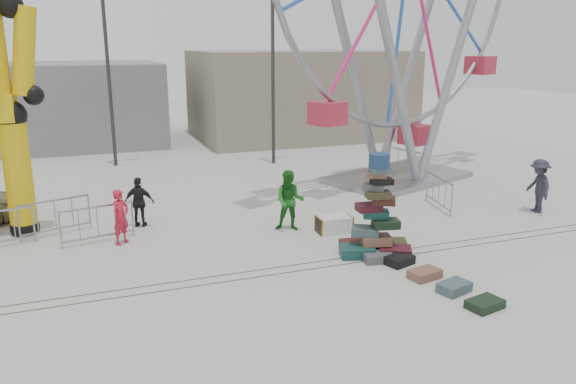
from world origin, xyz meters
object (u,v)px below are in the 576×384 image
object	(u,v)px
pedestrian_red	(121,217)
barricade_dummy_b	(55,217)
barricade_dummy_c	(98,224)
pedestrian_green	(290,201)
steamer_trunk	(334,224)
pedestrian_grey	(538,186)
barricade_wheel_front	(439,192)
suitcase_tower	(376,226)
lamp_post_right	(275,65)
pedestrian_black	(139,202)
lamp_post_left	(110,66)
barricade_wheel_back	(407,162)

from	to	relation	value
pedestrian_red	barricade_dummy_b	bearing A→B (deg)	97.78
barricade_dummy_c	pedestrian_green	distance (m)	5.55
barricade_dummy_c	pedestrian_red	bearing A→B (deg)	-39.80
steamer_trunk	barricade_dummy_b	xyz separation A→B (m)	(-7.79, 2.62, 0.31)
pedestrian_red	pedestrian_green	size ratio (longest dim) A/B	0.86
steamer_trunk	pedestrian_grey	bearing A→B (deg)	-0.46
barricade_dummy_b	pedestrian_green	xyz separation A→B (m)	(6.62, -1.96, 0.37)
pedestrian_green	steamer_trunk	bearing A→B (deg)	-3.49
barricade_wheel_front	pedestrian_green	xyz separation A→B (m)	(-5.58, -0.39, 0.37)
pedestrian_red	pedestrian_green	world-z (taller)	pedestrian_green
barricade_dummy_b	pedestrian_red	distance (m)	2.29
suitcase_tower	pedestrian_grey	world-z (taller)	suitcase_tower
suitcase_tower	pedestrian_red	xyz separation A→B (m)	(-6.30, 3.16, 0.02)
barricade_wheel_front	pedestrian_red	distance (m)	10.43
suitcase_tower	barricade_dummy_b	xyz separation A→B (m)	(-8.07, 4.61, -0.22)
lamp_post_right	suitcase_tower	size ratio (longest dim) A/B	2.91
suitcase_tower	barricade_wheel_front	bearing A→B (deg)	56.61
pedestrian_grey	barricade_dummy_b	bearing A→B (deg)	-87.92
pedestrian_red	pedestrian_green	xyz separation A→B (m)	(4.85, -0.52, 0.13)
barricade_dummy_b	barricade_wheel_front	size ratio (longest dim) A/B	1.00
pedestrian_green	barricade_wheel_front	bearing A→B (deg)	29.67
barricade_dummy_c	barricade_wheel_front	bearing A→B (deg)	-14.88
steamer_trunk	pedestrian_red	bearing A→B (deg)	172.23
pedestrian_red	suitcase_tower	bearing A→B (deg)	-69.59
steamer_trunk	barricade_wheel_front	distance (m)	4.54
steamer_trunk	suitcase_tower	bearing A→B (deg)	-78.76
suitcase_tower	pedestrian_black	world-z (taller)	suitcase_tower
lamp_post_right	steamer_trunk	size ratio (longest dim) A/B	7.77
barricade_dummy_b	barricade_wheel_front	bearing A→B (deg)	-25.46
suitcase_tower	pedestrian_green	xyz separation A→B (m)	(-1.45, 2.65, 0.15)
steamer_trunk	barricade_wheel_front	bearing A→B (deg)	16.60
lamp_post_left	barricade_wheel_front	distance (m)	15.22
barricade_dummy_b	lamp_post_left	bearing A→B (deg)	57.63
lamp_post_left	barricade_wheel_back	bearing A→B (deg)	-28.69
lamp_post_right	lamp_post_left	distance (m)	7.28
barricade_dummy_c	steamer_trunk	bearing A→B (deg)	-25.22
suitcase_tower	pedestrian_red	size ratio (longest dim) A/B	1.75
suitcase_tower	steamer_trunk	xyz separation A→B (m)	(-0.28, 1.99, -0.53)
lamp_post_right	suitcase_tower	world-z (taller)	lamp_post_right
steamer_trunk	barricade_wheel_back	size ratio (longest dim) A/B	0.51
lamp_post_left	barricade_dummy_c	xyz separation A→B (m)	(-1.24, -10.51, -3.93)
suitcase_tower	steamer_trunk	world-z (taller)	suitcase_tower
lamp_post_right	barricade_dummy_b	distance (m)	12.57
barricade_wheel_back	barricade_dummy_b	bearing A→B (deg)	-92.00
steamer_trunk	pedestrian_green	xyz separation A→B (m)	(-1.17, 0.65, 0.68)
pedestrian_green	pedestrian_grey	world-z (taller)	pedestrian_green
pedestrian_grey	steamer_trunk	bearing A→B (deg)	-80.02
pedestrian_green	pedestrian_red	bearing A→B (deg)	-160.46
barricade_dummy_b	pedestrian_grey	world-z (taller)	pedestrian_grey
steamer_trunk	pedestrian_green	distance (m)	1.50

